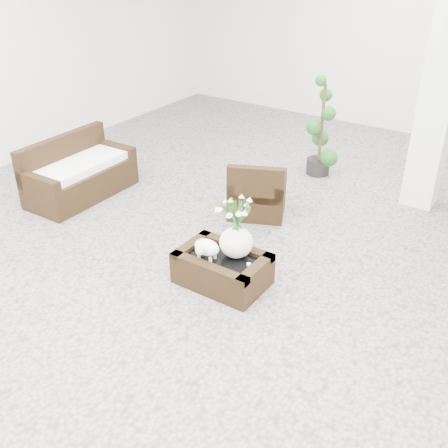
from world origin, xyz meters
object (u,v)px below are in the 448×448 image
Objects in this scene: coffee_table at (222,270)px; topiary at (322,127)px; armchair at (258,186)px; loveseat at (80,168)px.

coffee_table is 3.22m from topiary.
loveseat is (-2.24, -0.92, 0.03)m from armchair.
loveseat is at bearing -133.28° from topiary.
loveseat is (-2.76, 0.64, 0.24)m from coffee_table.
topiary is (0.11, 1.59, 0.35)m from armchair.
coffee_table is 1.65m from armchair.
topiary is (-0.40, 3.14, 0.56)m from coffee_table.
armchair is 0.51× the size of topiary.
armchair is 2.42m from loveseat.
topiary is at bearing -44.29° from loveseat.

